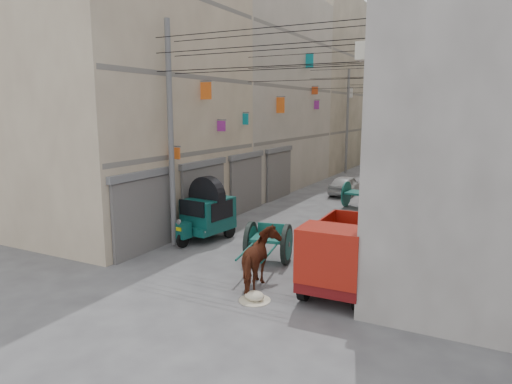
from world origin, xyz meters
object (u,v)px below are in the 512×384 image
Objects in this scene: second_cart at (360,194)px; horse at (261,260)px; distant_car_green at (392,161)px; mini_truck at (340,259)px; auto_rickshaw at (207,211)px; tonga_cart at (268,242)px; distant_car_white at (346,185)px; feed_sack at (255,296)px; distant_car_grey at (429,165)px.

horse is at bearing -83.18° from second_cart.
second_cart is 0.38× the size of distant_car_green.
mini_truck is at bearing -179.00° from horse.
second_cart is at bearing 106.40° from distant_car_green.
horse is (4.05, -3.45, -0.28)m from auto_rickshaw.
tonga_cart reaches higher than distant_car_green.
mini_truck is 1.11× the size of distant_car_white.
distant_car_green is at bearing 94.53° from feed_sack.
distant_car_grey is at bearing 88.45° from feed_sack.
horse is 27.88m from distant_car_grey.
second_cart is 16.16m from distant_car_grey.
distant_car_green reaches higher than distant_car_grey.
horse is at bearing -80.82° from tonga_cart.
horse is at bearing 106.10° from feed_sack.
feed_sack is at bearing -82.19° from second_cart.
tonga_cart is 0.73× the size of distant_car_green.
horse is at bearing -96.48° from distant_car_grey.
distant_car_grey is (1.02, 27.86, -0.26)m from horse.
distant_car_white is 0.80× the size of distant_car_green.
distant_car_grey is 0.82× the size of distant_car_green.
distant_car_green is (-1.35, 27.12, -0.08)m from tonga_cart.
feed_sack is 0.16× the size of distant_car_white.
distant_car_white is (2.01, 11.69, -0.53)m from auto_rickshaw.
distant_car_grey is at bearing 90.37° from second_cart.
mini_truck is (2.86, -1.50, 0.30)m from tonga_cart.
horse reaches higher than feed_sack.
tonga_cart reaches higher than feed_sack.
mini_truck reaches higher than distant_car_grey.
distant_car_grey is (5.07, 24.40, -0.53)m from auto_rickshaw.
distant_car_green is at bearing 81.45° from tonga_cart.
tonga_cart is at bearing 96.91° from distant_car_white.
horse is at bearing -165.43° from mini_truck.
horse is (0.79, -2.10, 0.14)m from tonga_cart.
horse is at bearing 99.10° from distant_car_white.
distant_car_white is 13.07m from distant_car_grey.
horse is 0.57× the size of distant_car_grey.
distant_car_grey is (3.06, 12.71, -0.00)m from distant_car_white.
mini_truck is 27.28m from distant_car_grey.
tonga_cart is at bearing 103.36° from distant_car_green.
distant_car_green is (1.92, 25.77, -0.49)m from auto_rickshaw.
tonga_cart is 25.82m from distant_car_grey.
tonga_cart is 0.92× the size of distant_car_white.
mini_truck reaches higher than horse.
distant_car_green is at bearing 96.70° from mini_truck.
distant_car_white is at bearing 84.08° from tonga_cart.
mini_truck is at bearing 38.27° from feed_sack.
second_cart is 3.05× the size of feed_sack.
horse reaches higher than distant_car_white.
tonga_cart reaches higher than distant_car_white.
feed_sack is (-1.83, -1.44, -0.85)m from mini_truck.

